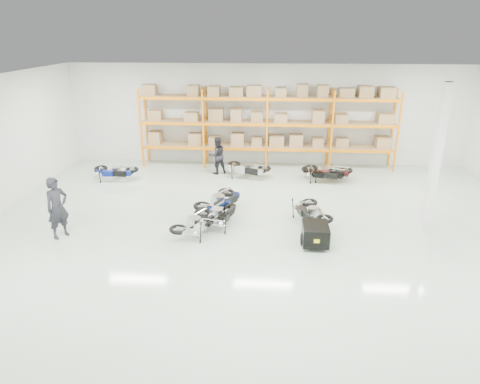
# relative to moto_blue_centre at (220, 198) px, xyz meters

# --- Properties ---
(room) EXTENTS (18.00, 18.00, 18.00)m
(room) POSITION_rel_moto_blue_centre_xyz_m (1.50, -1.02, 1.71)
(room) COLOR #ACBFAD
(room) RESTS_ON ground
(pallet_rack) EXTENTS (11.28, 0.98, 3.62)m
(pallet_rack) POSITION_rel_moto_blue_centre_xyz_m (1.50, 5.43, 1.71)
(pallet_rack) COLOR orange
(pallet_rack) RESTS_ON ground
(structural_column) EXTENTS (0.25, 0.25, 4.50)m
(structural_column) POSITION_rel_moto_blue_centre_xyz_m (6.70, -0.52, 1.71)
(structural_column) COLOR white
(structural_column) RESTS_ON ground
(moto_blue_centre) EXTENTS (1.58, 1.98, 1.15)m
(moto_blue_centre) POSITION_rel_moto_blue_centre_xyz_m (0.00, 0.00, 0.00)
(moto_blue_centre) COLOR #081855
(moto_blue_centre) RESTS_ON ground
(moto_silver_left) EXTENTS (1.36, 1.77, 1.03)m
(moto_silver_left) POSITION_rel_moto_blue_centre_xyz_m (-0.54, -1.71, -0.06)
(moto_silver_left) COLOR #B2B4B9
(moto_silver_left) RESTS_ON ground
(moto_black_far_left) EXTENTS (1.32, 1.85, 1.08)m
(moto_black_far_left) POSITION_rel_moto_blue_centre_xyz_m (0.07, -1.06, -0.03)
(moto_black_far_left) COLOR black
(moto_black_far_left) RESTS_ON ground
(moto_touring_right) EXTENTS (1.21, 1.78, 1.05)m
(moto_touring_right) POSITION_rel_moto_blue_centre_xyz_m (3.01, -0.61, -0.04)
(moto_touring_right) COLOR black
(moto_touring_right) RESTS_ON ground
(trailer) EXTENTS (0.83, 1.57, 0.66)m
(trailer) POSITION_rel_moto_blue_centre_xyz_m (3.01, -2.21, -0.16)
(trailer) COLOR black
(trailer) RESTS_ON ground
(moto_back_a) EXTENTS (1.68, 0.91, 1.06)m
(moto_back_a) POSITION_rel_moto_blue_centre_xyz_m (-4.76, 3.04, -0.04)
(moto_back_a) COLOR navy
(moto_back_a) RESTS_ON ground
(moto_back_b) EXTENTS (1.90, 1.41, 1.10)m
(moto_back_b) POSITION_rel_moto_blue_centre_xyz_m (0.69, 3.76, -0.02)
(moto_back_b) COLOR #A4A8AE
(moto_back_b) RESTS_ON ground
(moto_back_c) EXTENTS (1.78, 1.19, 1.05)m
(moto_back_c) POSITION_rel_moto_blue_centre_xyz_m (3.87, 3.45, -0.04)
(moto_back_c) COLOR black
(moto_back_c) RESTS_ON ground
(moto_back_d) EXTENTS (1.80, 1.06, 1.10)m
(moto_back_d) POSITION_rel_moto_blue_centre_xyz_m (4.08, 3.62, -0.02)
(moto_back_d) COLOR #3A0B0D
(moto_back_d) RESTS_ON ground
(person_left) EXTENTS (0.76, 0.82, 1.89)m
(person_left) POSITION_rel_moto_blue_centre_xyz_m (-4.60, -2.14, 0.40)
(person_left) COLOR black
(person_left) RESTS_ON ground
(person_back) EXTENTS (0.99, 0.92, 1.62)m
(person_back) POSITION_rel_moto_blue_centre_xyz_m (-0.62, 4.23, 0.27)
(person_back) COLOR black
(person_back) RESTS_ON ground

